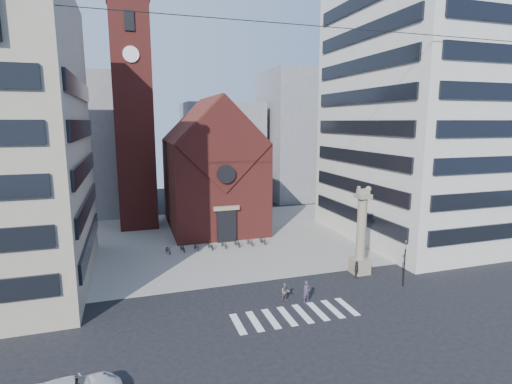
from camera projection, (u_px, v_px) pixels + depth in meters
ground at (275, 300)px, 33.34m from camera, size 120.00×120.00×0.00m
piazza at (223, 237)px, 51.14m from camera, size 46.00×30.00×0.05m
zebra_crossing at (295, 315)px, 30.69m from camera, size 10.20×3.20×0.01m
church at (212, 170)px, 55.41m from camera, size 12.00×16.65×18.00m
campanile at (134, 113)px, 53.81m from camera, size 5.50×5.50×31.20m
building_right at (424, 110)px, 49.02m from camera, size 18.00×22.00×32.00m
bg_block_left at (68, 145)px, 62.88m from camera, size 16.00×14.00×22.00m
bg_block_mid at (222, 152)px, 75.75m from camera, size 14.00×12.00×18.00m
bg_block_right at (306, 135)px, 77.24m from camera, size 16.00×14.00×24.00m
lion_column at (361, 239)px, 38.56m from camera, size 1.63×1.60×8.68m
traffic_light at (405, 262)px, 35.62m from camera, size 0.13×0.16×4.30m
pedestrian_0 at (307, 292)px, 32.67m from camera, size 0.74×0.56×1.85m
pedestrian_1 at (285, 292)px, 32.96m from camera, size 0.89×0.78×1.54m
pedestrian_2 at (356, 270)px, 37.76m from camera, size 0.78×1.06×1.67m
scooter_0 at (168, 250)px, 44.80m from camera, size 0.90×1.72×0.86m
scooter_1 at (183, 248)px, 45.27m from camera, size 0.77×1.64×0.95m
scooter_2 at (197, 247)px, 45.77m from camera, size 0.90×1.72×0.86m
scooter_3 at (210, 245)px, 46.24m from camera, size 0.77×1.64×0.95m
scooter_4 at (224, 244)px, 46.73m from camera, size 0.90×1.72×0.86m
scooter_5 at (237, 243)px, 47.21m from camera, size 0.77×1.64×0.95m
scooter_6 at (250, 242)px, 47.70m from camera, size 0.90×1.72×0.86m
scooter_7 at (263, 240)px, 48.18m from camera, size 0.77×1.64×0.95m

